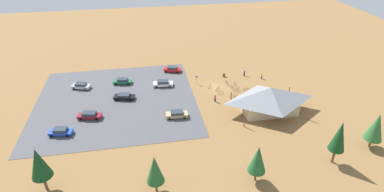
{
  "coord_description": "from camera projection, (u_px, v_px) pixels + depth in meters",
  "views": [
    {
      "loc": [
        17.44,
        63.29,
        35.5
      ],
      "look_at": [
        6.79,
        4.98,
        1.2
      ],
      "focal_mm": 29.03,
      "sensor_mm": 36.0,
      "label": 1
    }
  ],
  "objects": [
    {
      "name": "visitor_by_pavilion",
      "position": [
        215.0,
        98.0,
        68.37
      ],
      "size": [
        0.39,
        0.4,
        1.72
      ],
      "color": "#2D3347",
      "rests_on": "ground"
    },
    {
      "name": "bicycle_black_near_sign",
      "position": [
        231.0,
        87.0,
        73.91
      ],
      "size": [
        0.71,
        1.57,
        0.83
      ],
      "color": "black",
      "rests_on": "ground"
    },
    {
      "name": "lot_sign",
      "position": [
        196.0,
        79.0,
        75.4
      ],
      "size": [
        0.56,
        0.08,
        2.2
      ],
      "color": "#99999E",
      "rests_on": "ground"
    },
    {
      "name": "bicycle_white_mid_cluster",
      "position": [
        209.0,
        87.0,
        74.0
      ],
      "size": [
        1.09,
        1.54,
        0.93
      ],
      "color": "black",
      "rests_on": "ground"
    },
    {
      "name": "bicycle_red_front_row",
      "position": [
        237.0,
        90.0,
        72.69
      ],
      "size": [
        1.7,
        0.62,
        0.86
      ],
      "color": "black",
      "rests_on": "ground"
    },
    {
      "name": "car_black_mid_lot",
      "position": [
        124.0,
        97.0,
        69.31
      ],
      "size": [
        4.86,
        2.93,
        1.26
      ],
      "color": "black",
      "rests_on": "parking_lot_asphalt"
    },
    {
      "name": "car_silver_near_entry",
      "position": [
        81.0,
        86.0,
        73.61
      ],
      "size": [
        4.58,
        3.08,
        1.4
      ],
      "color": "#BCBCC1",
      "rests_on": "parking_lot_asphalt"
    },
    {
      "name": "bicycle_orange_back_row",
      "position": [
        233.0,
        95.0,
        70.39
      ],
      "size": [
        1.67,
        0.48,
        0.85
      ],
      "color": "black",
      "rests_on": "ground"
    },
    {
      "name": "visitor_near_lot",
      "position": [
        244.0,
        73.0,
        79.48
      ],
      "size": [
        0.4,
        0.38,
        1.68
      ],
      "color": "#2D3347",
      "rests_on": "ground"
    },
    {
      "name": "pine_west",
      "position": [
        39.0,
        163.0,
        44.21
      ],
      "size": [
        3.0,
        3.0,
        7.62
      ],
      "color": "brown",
      "rests_on": "ground"
    },
    {
      "name": "car_blue_back_corner",
      "position": [
        61.0,
        132.0,
        57.92
      ],
      "size": [
        4.49,
        2.46,
        1.38
      ],
      "color": "#1E42B2",
      "rests_on": "parking_lot_asphalt"
    },
    {
      "name": "car_green_inner_stall",
      "position": [
        123.0,
        81.0,
        75.71
      ],
      "size": [
        4.57,
        2.36,
        1.39
      ],
      "color": "#1E6B3D",
      "rests_on": "parking_lot_asphalt"
    },
    {
      "name": "car_white_front_row",
      "position": [
        163.0,
        83.0,
        74.62
      ],
      "size": [
        4.89,
        2.36,
        1.45
      ],
      "color": "white",
      "rests_on": "parking_lot_asphalt"
    },
    {
      "name": "pine_far_west",
      "position": [
        376.0,
        127.0,
        53.09
      ],
      "size": [
        3.04,
        3.04,
        6.89
      ],
      "color": "brown",
      "rests_on": "ground"
    },
    {
      "name": "parking_lot_asphalt",
      "position": [
        116.0,
        100.0,
        69.16
      ],
      "size": [
        34.8,
        33.69,
        0.05
      ],
      "primitive_type": "cube",
      "color": "#4C4C51",
      "rests_on": "ground"
    },
    {
      "name": "car_red_far_end",
      "position": [
        172.0,
        69.0,
        81.64
      ],
      "size": [
        4.68,
        3.03,
        1.41
      ],
      "color": "red",
      "rests_on": "parking_lot_asphalt"
    },
    {
      "name": "pine_mideast",
      "position": [
        155.0,
        169.0,
        44.26
      ],
      "size": [
        2.65,
        2.65,
        6.59
      ],
      "color": "brown",
      "rests_on": "ground"
    },
    {
      "name": "bike_pavilion",
      "position": [
        269.0,
        98.0,
        63.91
      ],
      "size": [
        13.97,
        9.45,
        5.53
      ],
      "color": "#C6B28E",
      "rests_on": "ground"
    },
    {
      "name": "bicycle_blue_edge_south",
      "position": [
        227.0,
        83.0,
        75.84
      ],
      "size": [
        0.48,
        1.67,
        0.8
      ],
      "color": "black",
      "rests_on": "ground"
    },
    {
      "name": "bicycle_green_yard_left",
      "position": [
        218.0,
        88.0,
        73.23
      ],
      "size": [
        1.33,
        1.21,
        0.82
      ],
      "color": "black",
      "rests_on": "ground"
    },
    {
      "name": "bicycle_yellow_near_porch",
      "position": [
        221.0,
        93.0,
        71.45
      ],
      "size": [
        1.55,
        0.78,
        0.78
      ],
      "color": "black",
      "rests_on": "ground"
    },
    {
      "name": "bicycle_silver_trailside",
      "position": [
        235.0,
        84.0,
        75.17
      ],
      "size": [
        0.48,
        1.62,
        0.8
      ],
      "color": "black",
      "rests_on": "ground"
    },
    {
      "name": "trash_bin",
      "position": [
        224.0,
        75.0,
        79.24
      ],
      "size": [
        0.6,
        0.6,
        0.9
      ],
      "primitive_type": "cylinder",
      "color": "brown",
      "rests_on": "ground"
    },
    {
      "name": "bicycle_purple_by_bin",
      "position": [
        246.0,
        89.0,
        72.97
      ],
      "size": [
        1.58,
        0.64,
        0.78
      ],
      "color": "black",
      "rests_on": "ground"
    },
    {
      "name": "car_maroon_aisle_side",
      "position": [
        89.0,
        115.0,
        62.61
      ],
      "size": [
        4.96,
        2.58,
        1.44
      ],
      "color": "maroon",
      "rests_on": "parking_lot_asphalt"
    },
    {
      "name": "visitor_crossing_yard",
      "position": [
        262.0,
        75.0,
        78.07
      ],
      "size": [
        0.36,
        0.37,
        1.77
      ],
      "color": "#2D3347",
      "rests_on": "ground"
    },
    {
      "name": "car_tan_end_stall",
      "position": [
        177.0,
        114.0,
        62.99
      ],
      "size": [
        4.57,
        2.16,
        1.39
      ],
      "color": "tan",
      "rests_on": "parking_lot_asphalt"
    },
    {
      "name": "pine_midwest",
      "position": [
        258.0,
        159.0,
        46.2
      ],
      "size": [
        2.77,
        2.77,
        6.51
      ],
      "color": "brown",
      "rests_on": "ground"
    },
    {
      "name": "pine_center",
      "position": [
        339.0,
        136.0,
        49.15
      ],
      "size": [
        2.58,
        2.58,
        8.06
      ],
      "color": "brown",
      "rests_on": "ground"
    },
    {
      "name": "ground",
      "position": [
        216.0,
        88.0,
        74.38
      ],
      "size": [
        160.0,
        160.0,
        0.0
      ],
      "primitive_type": "plane",
      "color": "olive",
      "rests_on": "ground"
    }
  ]
}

